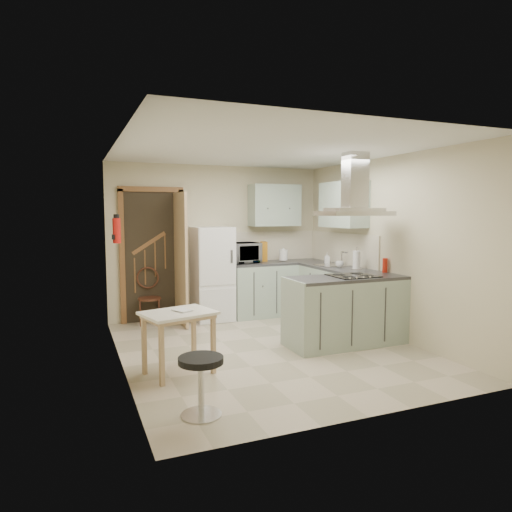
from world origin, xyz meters
name	(u,v)px	position (x,y,z in m)	size (l,w,h in m)	color
floor	(269,349)	(0.00, 0.00, 0.00)	(4.20, 4.20, 0.00)	#BDAB93
ceiling	(270,149)	(0.00, 0.00, 2.50)	(4.20, 4.20, 0.00)	silver
back_wall	(218,241)	(0.00, 2.10, 1.25)	(3.60, 3.60, 0.00)	beige
left_wall	(120,257)	(-1.80, 0.00, 1.25)	(4.20, 4.20, 0.00)	beige
right_wall	(387,247)	(1.80, 0.00, 1.25)	(4.20, 4.20, 0.00)	beige
doorway	(153,256)	(-1.10, 2.07, 1.05)	(1.10, 0.12, 2.10)	brown
fridge	(212,274)	(-0.20, 1.80, 0.75)	(0.60, 0.60, 1.50)	white
counter_back	(262,289)	(0.66, 1.80, 0.45)	(1.08, 0.60, 0.90)	#9EB2A0
counter_right	(326,292)	(1.50, 1.12, 0.45)	(0.60, 1.95, 0.90)	#9EB2A0
splashback	(271,246)	(0.96, 2.09, 1.15)	(1.68, 0.02, 0.50)	beige
wall_cabinet_back	(275,205)	(0.95, 1.93, 1.85)	(0.85, 0.35, 0.70)	#9EB2A0
wall_cabinet_right	(343,205)	(1.62, 0.85, 1.85)	(0.35, 0.90, 0.70)	#9EB2A0
peninsula	(346,310)	(1.02, -0.18, 0.45)	(1.55, 0.65, 0.90)	#9EB2A0
hob	(353,276)	(1.12, -0.18, 0.91)	(0.58, 0.50, 0.01)	black
extractor_hood	(354,213)	(1.12, -0.18, 1.72)	(0.90, 0.55, 0.10)	silver
sink	(332,265)	(1.50, 0.95, 0.91)	(0.45, 0.40, 0.01)	silver
fire_extinguisher	(117,231)	(-1.74, 0.90, 1.50)	(0.10, 0.10, 0.32)	#B2140F
drop_leaf_table	(179,343)	(-1.26, -0.45, 0.34)	(0.72, 0.54, 0.68)	tan
bentwood_chair	(149,299)	(-1.19, 1.91, 0.40)	(0.35, 0.35, 0.79)	#431D16
stool	(201,386)	(-1.31, -1.52, 0.26)	(0.39, 0.39, 0.52)	black
microwave	(240,253)	(0.29, 1.83, 1.07)	(0.60, 0.41, 0.33)	black
kettle	(283,255)	(1.06, 1.79, 1.01)	(0.15, 0.15, 0.22)	white
cereal_box	(264,251)	(0.77, 1.96, 1.07)	(0.09, 0.22, 0.33)	#C17516
soap_bottle	(327,258)	(1.59, 1.25, 0.99)	(0.08, 0.08, 0.17)	#B5B8C2
paper_towel	(357,260)	(1.59, 0.41, 1.04)	(0.11, 0.11, 0.28)	silver
cup	(340,264)	(1.47, 0.68, 0.95)	(0.12, 0.12, 0.10)	silver
red_bottle	(385,265)	(1.75, -0.04, 1.00)	(0.07, 0.07, 0.20)	red
book	(177,308)	(-1.27, -0.46, 0.72)	(0.15, 0.20, 0.09)	maroon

